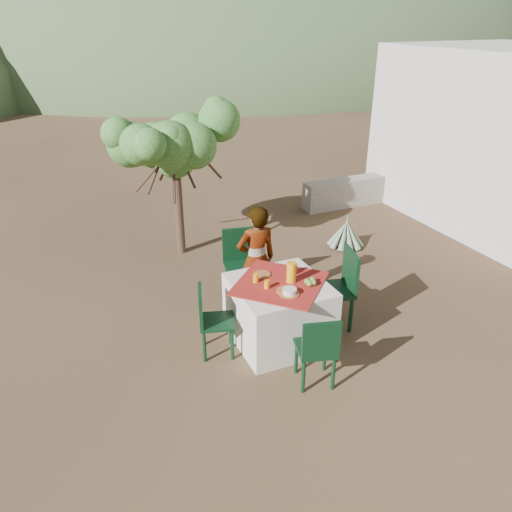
{
  "coord_description": "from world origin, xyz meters",
  "views": [
    {
      "loc": [
        -2.26,
        -4.59,
        3.48
      ],
      "look_at": [
        -0.16,
        0.2,
        0.94
      ],
      "focal_mm": 35.0,
      "sensor_mm": 36.0,
      "label": 1
    }
  ],
  "objects_px": {
    "table": "(279,312)",
    "chair_right": "(340,285)",
    "chair_far": "(241,261)",
    "chair_left": "(211,318)",
    "shrub_tree": "(178,150)",
    "agave": "(346,234)",
    "juice_pitcher": "(291,272)",
    "chair_near": "(318,348)",
    "person": "(256,260)"
  },
  "relations": [
    {
      "from": "juice_pitcher",
      "to": "table",
      "type": "bearing_deg",
      "value": 169.02
    },
    {
      "from": "table",
      "to": "agave",
      "type": "bearing_deg",
      "value": 41.55
    },
    {
      "from": "chair_left",
      "to": "agave",
      "type": "distance_m",
      "value": 3.51
    },
    {
      "from": "chair_far",
      "to": "chair_near",
      "type": "xyz_separation_m",
      "value": [
        0.01,
        -2.02,
        -0.06
      ]
    },
    {
      "from": "shrub_tree",
      "to": "person",
      "type": "bearing_deg",
      "value": -80.7
    },
    {
      "from": "agave",
      "to": "chair_far",
      "type": "bearing_deg",
      "value": -160.09
    },
    {
      "from": "chair_right",
      "to": "agave",
      "type": "xyz_separation_m",
      "value": [
        1.36,
        1.93,
        -0.34
      ]
    },
    {
      "from": "chair_right",
      "to": "agave",
      "type": "relative_size",
      "value": 1.55
    },
    {
      "from": "chair_left",
      "to": "juice_pitcher",
      "type": "height_order",
      "value": "juice_pitcher"
    },
    {
      "from": "chair_left",
      "to": "agave",
      "type": "height_order",
      "value": "chair_left"
    },
    {
      "from": "table",
      "to": "chair_near",
      "type": "bearing_deg",
      "value": -90.43
    },
    {
      "from": "table",
      "to": "shrub_tree",
      "type": "xyz_separation_m",
      "value": [
        -0.32,
        2.87,
        1.27
      ]
    },
    {
      "from": "table",
      "to": "chair_near",
      "type": "xyz_separation_m",
      "value": [
        -0.01,
        -0.89,
        0.08
      ]
    },
    {
      "from": "person",
      "to": "agave",
      "type": "relative_size",
      "value": 2.22
    },
    {
      "from": "chair_far",
      "to": "agave",
      "type": "relative_size",
      "value": 1.49
    },
    {
      "from": "chair_far",
      "to": "chair_right",
      "type": "height_order",
      "value": "chair_right"
    },
    {
      "from": "table",
      "to": "chair_near",
      "type": "relative_size",
      "value": 1.55
    },
    {
      "from": "agave",
      "to": "table",
      "type": "bearing_deg",
      "value": -138.45
    },
    {
      "from": "chair_near",
      "to": "shrub_tree",
      "type": "xyz_separation_m",
      "value": [
        -0.31,
        3.76,
        1.19
      ]
    },
    {
      "from": "table",
      "to": "chair_left",
      "type": "xyz_separation_m",
      "value": [
        -0.81,
        0.07,
        0.08
      ]
    },
    {
      "from": "chair_right",
      "to": "shrub_tree",
      "type": "xyz_separation_m",
      "value": [
        -1.12,
        2.87,
        1.1
      ]
    },
    {
      "from": "chair_right",
      "to": "table",
      "type": "bearing_deg",
      "value": -76.66
    },
    {
      "from": "person",
      "to": "juice_pitcher",
      "type": "xyz_separation_m",
      "value": [
        0.1,
        -0.76,
        0.17
      ]
    },
    {
      "from": "chair_near",
      "to": "shrub_tree",
      "type": "relative_size",
      "value": 0.4
    },
    {
      "from": "shrub_tree",
      "to": "agave",
      "type": "distance_m",
      "value": 3.02
    },
    {
      "from": "chair_left",
      "to": "person",
      "type": "distance_m",
      "value": 1.1
    },
    {
      "from": "table",
      "to": "agave",
      "type": "distance_m",
      "value": 2.9
    },
    {
      "from": "table",
      "to": "chair_right",
      "type": "xyz_separation_m",
      "value": [
        0.81,
        -0.0,
        0.17
      ]
    },
    {
      "from": "chair_right",
      "to": "shrub_tree",
      "type": "bearing_deg",
      "value": -145.14
    },
    {
      "from": "chair_far",
      "to": "chair_left",
      "type": "distance_m",
      "value": 1.32
    },
    {
      "from": "chair_far",
      "to": "person",
      "type": "relative_size",
      "value": 0.67
    },
    {
      "from": "chair_left",
      "to": "juice_pitcher",
      "type": "relative_size",
      "value": 3.43
    },
    {
      "from": "table",
      "to": "shrub_tree",
      "type": "relative_size",
      "value": 0.62
    },
    {
      "from": "chair_near",
      "to": "agave",
      "type": "bearing_deg",
      "value": -113.02
    },
    {
      "from": "person",
      "to": "chair_right",
      "type": "bearing_deg",
      "value": 136.73
    },
    {
      "from": "table",
      "to": "shrub_tree",
      "type": "distance_m",
      "value": 3.15
    },
    {
      "from": "chair_far",
      "to": "shrub_tree",
      "type": "height_order",
      "value": "shrub_tree"
    },
    {
      "from": "table",
      "to": "chair_far",
      "type": "bearing_deg",
      "value": 91.03
    },
    {
      "from": "shrub_tree",
      "to": "chair_left",
      "type": "bearing_deg",
      "value": -100.0
    },
    {
      "from": "person",
      "to": "shrub_tree",
      "type": "distance_m",
      "value": 2.36
    },
    {
      "from": "juice_pitcher",
      "to": "chair_right",
      "type": "bearing_deg",
      "value": 1.9
    },
    {
      "from": "chair_left",
      "to": "chair_right",
      "type": "xyz_separation_m",
      "value": [
        1.61,
        -0.08,
        0.09
      ]
    },
    {
      "from": "person",
      "to": "shrub_tree",
      "type": "bearing_deg",
      "value": -80.25
    },
    {
      "from": "chair_left",
      "to": "shrub_tree",
      "type": "xyz_separation_m",
      "value": [
        0.49,
        2.8,
        1.19
      ]
    },
    {
      "from": "table",
      "to": "chair_right",
      "type": "relative_size",
      "value": 1.31
    },
    {
      "from": "shrub_tree",
      "to": "agave",
      "type": "bearing_deg",
      "value": -20.85
    },
    {
      "from": "table",
      "to": "agave",
      "type": "relative_size",
      "value": 2.03
    },
    {
      "from": "table",
      "to": "chair_right",
      "type": "bearing_deg",
      "value": -0.21
    },
    {
      "from": "chair_far",
      "to": "juice_pitcher",
      "type": "relative_size",
      "value": 3.97
    },
    {
      "from": "juice_pitcher",
      "to": "chair_left",
      "type": "bearing_deg",
      "value": 173.95
    }
  ]
}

